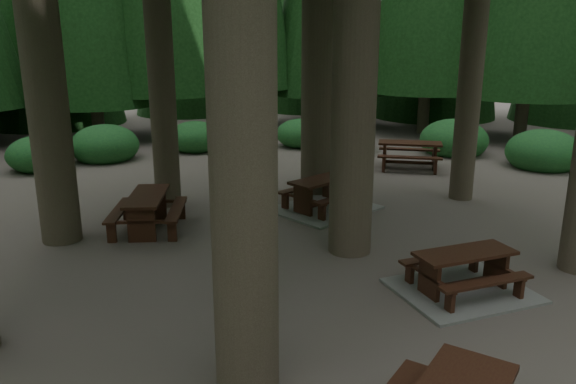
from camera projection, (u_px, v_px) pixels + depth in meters
name	position (u px, v px, depth m)	size (l,w,h in m)	color
ground	(320.00, 261.00, 10.67)	(80.00, 80.00, 0.00)	#554C45
picnic_table_a	(463.00, 279.00, 9.32)	(2.33, 2.00, 0.73)	gray
picnic_table_b	(148.00, 207.00, 12.23)	(2.13, 2.31, 0.81)	#371610
picnic_table_c	(324.00, 199.00, 13.75)	(2.79, 2.51, 0.80)	gray
picnic_table_d	(410.00, 151.00, 17.95)	(2.53, 2.47, 0.85)	#371610
shrub_ring	(331.00, 224.00, 11.51)	(23.86, 24.64, 1.49)	#1E592B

